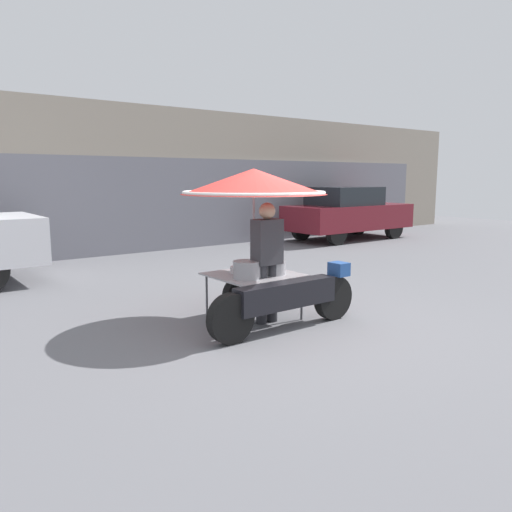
{
  "coord_description": "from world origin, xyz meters",
  "views": [
    {
      "loc": [
        -4.12,
        -4.68,
        1.89
      ],
      "look_at": [
        -0.18,
        0.51,
        0.86
      ],
      "focal_mm": 35.0,
      "sensor_mm": 36.0,
      "label": 1
    }
  ],
  "objects_px": {
    "vendor_person": "(267,257)",
    "parked_car": "(348,213)",
    "potted_plant": "(353,219)",
    "vendor_motorcycle_cart": "(258,204)"
  },
  "relations": [
    {
      "from": "potted_plant",
      "to": "vendor_person",
      "type": "bearing_deg",
      "value": -143.95
    },
    {
      "from": "parked_car",
      "to": "vendor_motorcycle_cart",
      "type": "bearing_deg",
      "value": -144.86
    },
    {
      "from": "vendor_motorcycle_cart",
      "to": "parked_car",
      "type": "relative_size",
      "value": 0.55
    },
    {
      "from": "vendor_motorcycle_cart",
      "to": "parked_car",
      "type": "distance_m",
      "value": 9.2
    },
    {
      "from": "vendor_person",
      "to": "parked_car",
      "type": "distance_m",
      "value": 9.26
    },
    {
      "from": "parked_car",
      "to": "potted_plant",
      "type": "distance_m",
      "value": 1.65
    },
    {
      "from": "vendor_motorcycle_cart",
      "to": "potted_plant",
      "type": "distance_m",
      "value": 10.84
    },
    {
      "from": "vendor_motorcycle_cart",
      "to": "vendor_person",
      "type": "bearing_deg",
      "value": -82.63
    },
    {
      "from": "vendor_person",
      "to": "parked_car",
      "type": "relative_size",
      "value": 0.38
    },
    {
      "from": "parked_car",
      "to": "potted_plant",
      "type": "relative_size",
      "value": 4.8
    }
  ]
}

